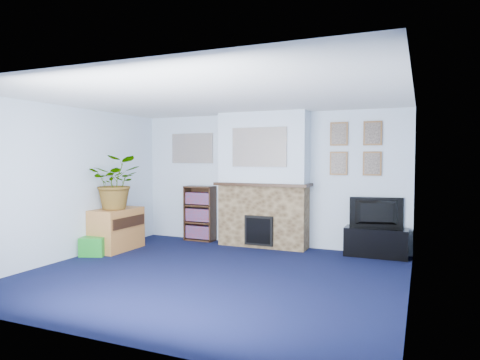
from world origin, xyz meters
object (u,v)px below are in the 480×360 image
at_px(television, 377,213).
at_px(bookshelf, 200,214).
at_px(tv_stand, 376,243).
at_px(sideboard, 117,230).

height_order(television, bookshelf, bookshelf).
bearing_deg(tv_stand, sideboard, -163.51).
bearing_deg(tv_stand, television, 90.00).
bearing_deg(bookshelf, sideboard, -125.09).
relative_size(television, bookshelf, 0.81).
bearing_deg(tv_stand, bookshelf, 178.66).
bearing_deg(television, tv_stand, 78.32).
xyz_separation_m(tv_stand, bookshelf, (-3.26, 0.08, 0.28)).
distance_m(bookshelf, sideboard, 1.62).
xyz_separation_m(tv_stand, sideboard, (-4.19, -1.24, 0.12)).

